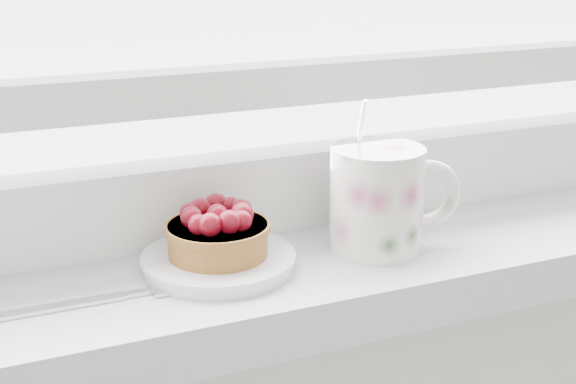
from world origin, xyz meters
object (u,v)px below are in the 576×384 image
raspberry_tart (218,232)px  floral_mug (380,197)px  fork (104,299)px  saucer (219,261)px

raspberry_tart → floral_mug: bearing=-5.8°
fork → floral_mug: bearing=2.1°
fork → raspberry_tart: bearing=13.2°
raspberry_tart → floral_mug: (0.14, -0.01, 0.01)m
saucer → floral_mug: size_ratio=0.98×
saucer → floral_mug: 0.14m
raspberry_tart → saucer: bearing=-161.4°
raspberry_tart → floral_mug: size_ratio=0.65×
saucer → fork: 0.10m
saucer → floral_mug: bearing=-5.7°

